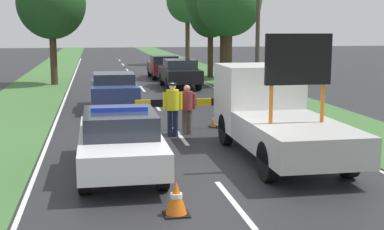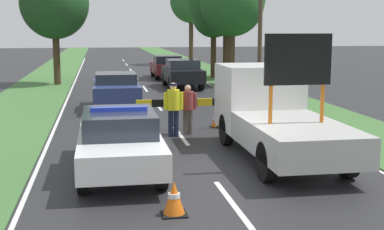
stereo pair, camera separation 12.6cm
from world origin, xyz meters
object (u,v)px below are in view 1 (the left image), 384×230
queued_car_sedan_black (180,73)px  roadside_tree_near_left (229,3)px  traffic_cone_near_police (272,117)px  traffic_cone_near_truck (176,198)px  queued_car_hatch_blue (114,90)px  roadside_tree_mid_left (187,1)px  road_barrier (181,104)px  queued_car_wagon_maroon (164,66)px  roadside_tree_far_left (51,3)px  pedestrian_civilian (187,105)px  roadside_tree_mid_right (211,15)px  traffic_cone_centre_front (96,118)px  police_officer (173,105)px  work_truck (272,112)px  traffic_cone_behind_barrier (215,120)px  police_car (120,140)px  utility_pole (258,1)px

queued_car_sedan_black → roadside_tree_near_left: 4.97m
traffic_cone_near_police → traffic_cone_near_truck: (-4.65, -8.34, 0.05)m
queued_car_hatch_blue → roadside_tree_mid_left: bearing=-106.4°
traffic_cone_near_truck → roadside_tree_near_left: roadside_tree_near_left is taller
road_barrier → queued_car_wagon_maroon: (1.82, 18.43, -0.07)m
queued_car_wagon_maroon → roadside_tree_far_left: 8.63m
pedestrian_civilian → roadside_tree_mid_right: 19.58m
traffic_cone_near_truck → roadside_tree_mid_left: size_ratio=0.08×
traffic_cone_near_police → roadside_tree_far_left: roadside_tree_far_left is taller
pedestrian_civilian → roadside_tree_far_left: size_ratio=0.23×
traffic_cone_near_police → road_barrier: bearing=-174.3°
traffic_cone_near_police → queued_car_hatch_blue: 7.13m
traffic_cone_near_police → traffic_cone_centre_front: (-6.01, 0.82, 0.03)m
police_officer → traffic_cone_near_truck: size_ratio=2.66×
road_barrier → work_truck: bearing=-69.7°
traffic_cone_near_truck → traffic_cone_behind_barrier: bearing=72.7°
traffic_cone_near_police → roadside_tree_mid_right: 18.13m
pedestrian_civilian → traffic_cone_behind_barrier: (1.14, 1.04, -0.68)m
police_officer → pedestrian_civilian: police_officer is taller
road_barrier → queued_car_hatch_blue: 5.49m
queued_car_sedan_black → traffic_cone_centre_front: bearing=67.4°
queued_car_wagon_maroon → queued_car_sedan_black: bearing=91.1°
roadside_tree_mid_left → roadside_tree_mid_right: 13.25m
work_truck → roadside_tree_mid_right: size_ratio=1.06×
traffic_cone_centre_front → queued_car_hatch_blue: queued_car_hatch_blue is taller
traffic_cone_centre_front → traffic_cone_near_police: bearing=-7.8°
work_truck → queued_car_wagon_maroon: 22.18m
road_barrier → queued_car_hatch_blue: (-2.00, 5.11, -0.05)m
police_car → roadside_tree_mid_right: 24.22m
roadside_tree_mid_right → queued_car_wagon_maroon: bearing=171.5°
police_car → queued_car_sedan_black: bearing=81.7°
traffic_cone_near_police → traffic_cone_centre_front: traffic_cone_centre_front is taller
police_car → utility_pole: (7.10, 12.26, 3.79)m
roadside_tree_near_left → roadside_tree_far_left: roadside_tree_far_left is taller
traffic_cone_near_truck → roadside_tree_mid_left: 40.11m
queued_car_hatch_blue → roadside_tree_mid_left: size_ratio=0.54×
queued_car_wagon_maroon → roadside_tree_mid_right: size_ratio=0.77×
roadside_tree_mid_left → roadside_tree_near_left: bearing=-92.2°
road_barrier → roadside_tree_mid_right: (4.90, 17.96, 3.29)m
roadside_tree_mid_left → police_car: bearing=-102.3°
roadside_tree_near_left → roadside_tree_far_left: bearing=168.6°
road_barrier → traffic_cone_near_police: (3.26, 0.33, -0.59)m
police_officer → traffic_cone_near_police: bearing=-164.1°
police_car → traffic_cone_near_police: 7.63m
road_barrier → utility_pole: bearing=50.3°
queued_car_wagon_maroon → roadside_tree_far_left: bearing=25.3°
road_barrier → traffic_cone_behind_barrier: bearing=7.9°
police_officer → pedestrian_civilian: bearing=-152.8°
traffic_cone_centre_front → queued_car_hatch_blue: bearing=79.2°
roadside_tree_mid_left → roadside_tree_far_left: (-10.75, -15.96, -0.98)m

